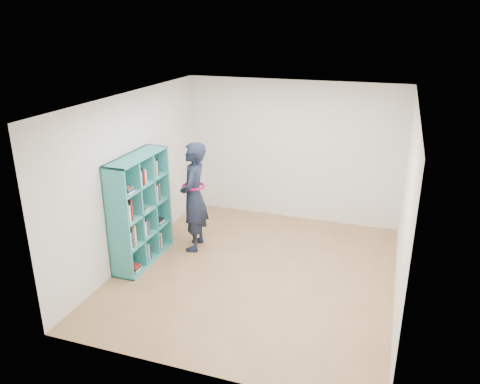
% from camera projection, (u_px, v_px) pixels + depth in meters
% --- Properties ---
extents(floor, '(4.50, 4.50, 0.00)m').
position_uv_depth(floor, '(256.00, 272.00, 7.07)').
color(floor, olive).
rests_on(floor, ground).
extents(ceiling, '(4.50, 4.50, 0.00)m').
position_uv_depth(ceiling, '(258.00, 100.00, 6.16)').
color(ceiling, white).
rests_on(ceiling, wall_back).
extents(wall_left, '(0.02, 4.50, 2.60)m').
position_uv_depth(wall_left, '(133.00, 177.00, 7.22)').
color(wall_left, silver).
rests_on(wall_left, floor).
extents(wall_right, '(0.02, 4.50, 2.60)m').
position_uv_depth(wall_right, '(406.00, 209.00, 6.02)').
color(wall_right, silver).
rests_on(wall_right, floor).
extents(wall_back, '(4.00, 0.02, 2.60)m').
position_uv_depth(wall_back, '(292.00, 151.00, 8.62)').
color(wall_back, silver).
rests_on(wall_back, floor).
extents(wall_front, '(4.00, 0.02, 2.60)m').
position_uv_depth(wall_front, '(192.00, 267.00, 4.62)').
color(wall_front, silver).
rests_on(wall_front, floor).
extents(bookshelf, '(0.38, 1.29, 1.72)m').
position_uv_depth(bookshelf, '(139.00, 211.00, 7.16)').
color(bookshelf, teal).
rests_on(bookshelf, floor).
extents(person, '(0.54, 0.73, 1.81)m').
position_uv_depth(person, '(194.00, 197.00, 7.53)').
color(person, black).
rests_on(person, floor).
extents(smartphone, '(0.05, 0.09, 0.14)m').
position_uv_depth(smartphone, '(187.00, 187.00, 7.60)').
color(smartphone, silver).
rests_on(smartphone, person).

